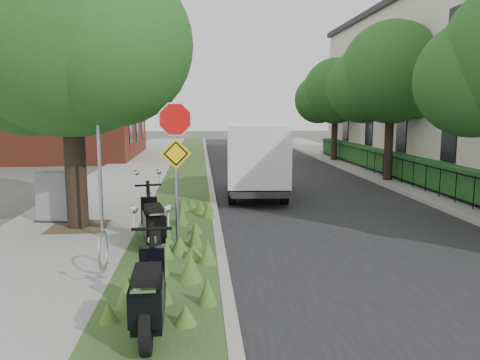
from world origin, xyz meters
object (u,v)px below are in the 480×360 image
object	(u,v)px
sign_assembly	(176,146)
scooter_far	(149,302)
scooter_near	(153,227)
utility_cabinet	(56,197)
box_truck	(256,157)

from	to	relation	value
sign_assembly	scooter_far	world-z (taller)	sign_assembly
scooter_near	utility_cabinet	size ratio (longest dim) A/B	1.52
scooter_near	scooter_far	bearing A→B (deg)	-85.32
sign_assembly	scooter_near	xyz separation A→B (m)	(-0.52, 0.20, -1.74)
sign_assembly	box_truck	distance (m)	7.12
scooter_far	box_truck	xyz separation A→B (m)	(2.66, 10.38, 0.85)
sign_assembly	scooter_far	xyz separation A→B (m)	(-0.20, -3.76, -1.75)
box_truck	utility_cabinet	xyz separation A→B (m)	(-5.81, -3.60, -0.68)
utility_cabinet	scooter_near	bearing A→B (deg)	-44.89
scooter_far	box_truck	size ratio (longest dim) A/B	0.40
sign_assembly	utility_cabinet	distance (m)	4.78
scooter_near	box_truck	bearing A→B (deg)	65.11
box_truck	scooter_far	bearing A→B (deg)	-104.35
scooter_near	scooter_far	xyz separation A→B (m)	(0.32, -3.96, -0.01)
scooter_far	utility_cabinet	distance (m)	7.48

